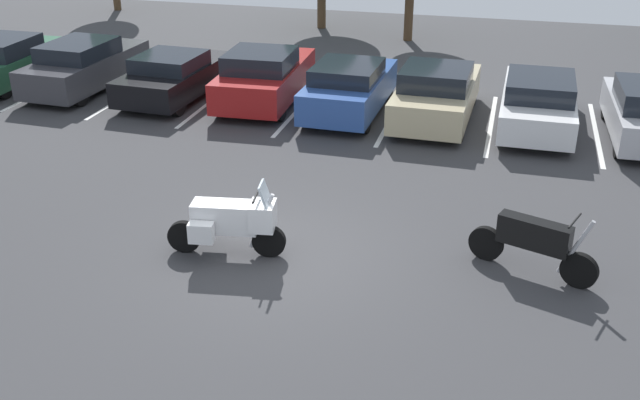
{
  "coord_description": "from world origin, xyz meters",
  "views": [
    {
      "loc": [
        3.72,
        -11.13,
        6.71
      ],
      "look_at": [
        0.53,
        0.97,
        0.77
      ],
      "focal_mm": 41.94,
      "sensor_mm": 36.0,
      "label": 1
    }
  ],
  "objects_px": {
    "car_champagne": "(436,94)",
    "car_white": "(538,101)",
    "car_charcoal": "(84,65)",
    "car_black": "(174,76)",
    "car_blue": "(349,88)",
    "car_red": "(264,77)",
    "motorcycle_second": "(534,242)",
    "car_green": "(10,61)",
    "motorcycle_touring": "(231,221)"
  },
  "relations": [
    {
      "from": "car_champagne",
      "to": "car_green",
      "type": "bearing_deg",
      "value": 179.42
    },
    {
      "from": "car_charcoal",
      "to": "car_white",
      "type": "distance_m",
      "value": 13.24
    },
    {
      "from": "car_charcoal",
      "to": "car_black",
      "type": "distance_m",
      "value": 3.01
    },
    {
      "from": "car_red",
      "to": "car_blue",
      "type": "xyz_separation_m",
      "value": [
        2.56,
        -0.34,
        -0.03
      ]
    },
    {
      "from": "car_green",
      "to": "car_black",
      "type": "height_order",
      "value": "car_green"
    },
    {
      "from": "car_red",
      "to": "car_blue",
      "type": "distance_m",
      "value": 2.58
    },
    {
      "from": "motorcycle_touring",
      "to": "car_white",
      "type": "height_order",
      "value": "motorcycle_touring"
    },
    {
      "from": "car_charcoal",
      "to": "car_white",
      "type": "bearing_deg",
      "value": -0.28
    },
    {
      "from": "car_blue",
      "to": "car_white",
      "type": "distance_m",
      "value": 5.01
    },
    {
      "from": "car_black",
      "to": "car_white",
      "type": "distance_m",
      "value": 10.24
    },
    {
      "from": "car_charcoal",
      "to": "car_red",
      "type": "height_order",
      "value": "car_red"
    },
    {
      "from": "motorcycle_touring",
      "to": "car_black",
      "type": "relative_size",
      "value": 0.5
    },
    {
      "from": "car_red",
      "to": "car_champagne",
      "type": "relative_size",
      "value": 1.0
    },
    {
      "from": "car_charcoal",
      "to": "car_champagne",
      "type": "bearing_deg",
      "value": -0.74
    },
    {
      "from": "car_charcoal",
      "to": "motorcycle_second",
      "type": "bearing_deg",
      "value": -30.54
    },
    {
      "from": "car_charcoal",
      "to": "car_red",
      "type": "bearing_deg",
      "value": 1.18
    },
    {
      "from": "car_champagne",
      "to": "car_blue",
      "type": "bearing_deg",
      "value": -177.95
    },
    {
      "from": "car_black",
      "to": "car_red",
      "type": "height_order",
      "value": "car_red"
    },
    {
      "from": "motorcycle_second",
      "to": "car_blue",
      "type": "bearing_deg",
      "value": 123.21
    },
    {
      "from": "car_green",
      "to": "car_champagne",
      "type": "xyz_separation_m",
      "value": [
        13.2,
        -0.13,
        0.02
      ]
    },
    {
      "from": "car_champagne",
      "to": "motorcycle_touring",
      "type": "bearing_deg",
      "value": -107.66
    },
    {
      "from": "car_green",
      "to": "motorcycle_touring",
      "type": "bearing_deg",
      "value": -38.8
    },
    {
      "from": "car_charcoal",
      "to": "car_black",
      "type": "bearing_deg",
      "value": -2.98
    },
    {
      "from": "motorcycle_touring",
      "to": "car_charcoal",
      "type": "xyz_separation_m",
      "value": [
        -7.95,
        8.48,
        0.05
      ]
    },
    {
      "from": "car_green",
      "to": "car_charcoal",
      "type": "xyz_separation_m",
      "value": [
        2.59,
        0.0,
        0.03
      ]
    },
    {
      "from": "car_white",
      "to": "motorcycle_touring",
      "type": "bearing_deg",
      "value": -122.17
    },
    {
      "from": "car_white",
      "to": "car_blue",
      "type": "bearing_deg",
      "value": -178.2
    },
    {
      "from": "car_champagne",
      "to": "car_white",
      "type": "xyz_separation_m",
      "value": [
        2.64,
        0.07,
        -0.01
      ]
    },
    {
      "from": "car_green",
      "to": "car_charcoal",
      "type": "height_order",
      "value": "car_charcoal"
    },
    {
      "from": "motorcycle_second",
      "to": "car_blue",
      "type": "relative_size",
      "value": 0.51
    },
    {
      "from": "motorcycle_touring",
      "to": "car_blue",
      "type": "relative_size",
      "value": 0.5
    },
    {
      "from": "motorcycle_second",
      "to": "car_red",
      "type": "distance_m",
      "value": 10.89
    },
    {
      "from": "car_green",
      "to": "car_blue",
      "type": "distance_m",
      "value": 10.83
    },
    {
      "from": "car_champagne",
      "to": "car_white",
      "type": "height_order",
      "value": "car_champagne"
    },
    {
      "from": "car_blue",
      "to": "car_champagne",
      "type": "relative_size",
      "value": 0.94
    },
    {
      "from": "motorcycle_touring",
      "to": "motorcycle_second",
      "type": "height_order",
      "value": "motorcycle_touring"
    },
    {
      "from": "car_black",
      "to": "car_red",
      "type": "relative_size",
      "value": 0.95
    },
    {
      "from": "car_black",
      "to": "car_champagne",
      "type": "distance_m",
      "value": 7.6
    },
    {
      "from": "car_charcoal",
      "to": "car_champagne",
      "type": "height_order",
      "value": "car_champagne"
    },
    {
      "from": "car_blue",
      "to": "car_black",
      "type": "bearing_deg",
      "value": 179.28
    },
    {
      "from": "motorcycle_second",
      "to": "car_blue",
      "type": "distance_m",
      "value": 9.03
    },
    {
      "from": "motorcycle_second",
      "to": "car_black",
      "type": "height_order",
      "value": "car_black"
    },
    {
      "from": "motorcycle_second",
      "to": "car_black",
      "type": "xyz_separation_m",
      "value": [
        -10.18,
        7.62,
        0.05
      ]
    },
    {
      "from": "car_champagne",
      "to": "car_white",
      "type": "bearing_deg",
      "value": 1.57
    },
    {
      "from": "car_blue",
      "to": "car_champagne",
      "type": "xyz_separation_m",
      "value": [
        2.37,
        0.08,
        -0.01
      ]
    },
    {
      "from": "car_black",
      "to": "car_charcoal",
      "type": "bearing_deg",
      "value": 177.02
    },
    {
      "from": "motorcycle_touring",
      "to": "car_black",
      "type": "bearing_deg",
      "value": 120.71
    },
    {
      "from": "car_black",
      "to": "car_champagne",
      "type": "relative_size",
      "value": 0.95
    },
    {
      "from": "motorcycle_second",
      "to": "car_champagne",
      "type": "relative_size",
      "value": 0.48
    },
    {
      "from": "car_red",
      "to": "car_white",
      "type": "height_order",
      "value": "car_red"
    }
  ]
}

